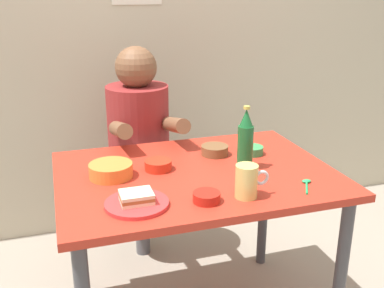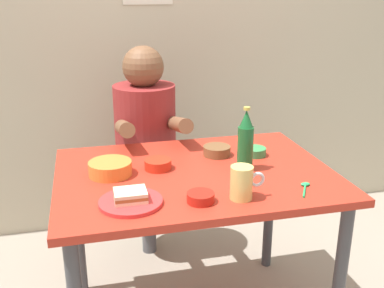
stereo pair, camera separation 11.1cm
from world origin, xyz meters
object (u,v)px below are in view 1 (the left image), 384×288
at_px(dining_table, 196,192).
at_px(soup_bowl_orange, 111,170).
at_px(sandwich, 136,197).
at_px(beer_mug, 247,181).
at_px(stool, 141,197).
at_px(beer_bottle, 245,141).
at_px(person_seated, 139,125).
at_px(plate_orange, 137,204).

bearing_deg(dining_table, soup_bowl_orange, 172.05).
xyz_separation_m(sandwich, beer_mug, (0.38, -0.05, 0.03)).
xyz_separation_m(dining_table, soup_bowl_orange, (-0.33, 0.05, 0.12)).
bearing_deg(stool, sandwich, -101.37).
xyz_separation_m(beer_mug, soup_bowl_orange, (-0.43, 0.32, -0.03)).
bearing_deg(beer_bottle, person_seated, 115.85).
relative_size(sandwich, beer_bottle, 0.42).
xyz_separation_m(stool, sandwich, (-0.17, -0.86, 0.42)).
bearing_deg(soup_bowl_orange, beer_bottle, -7.80).
relative_size(plate_orange, sandwich, 2.00).
distance_m(person_seated, soup_bowl_orange, 0.61).
relative_size(stool, person_seated, 0.63).
xyz_separation_m(stool, beer_mug, (0.21, -0.91, 0.45)).
distance_m(stool, beer_mug, 1.03).
relative_size(person_seated, soup_bowl_orange, 4.23).
relative_size(plate_orange, soup_bowl_orange, 1.29).
relative_size(stool, sandwich, 4.09).
bearing_deg(sandwich, beer_bottle, 22.39).
distance_m(stool, soup_bowl_orange, 0.75).
bearing_deg(sandwich, dining_table, 38.60).
distance_m(dining_table, soup_bowl_orange, 0.36).
distance_m(stool, beer_bottle, 0.89).
xyz_separation_m(sandwich, soup_bowl_orange, (-0.05, 0.27, -0.00)).
distance_m(sandwich, beer_mug, 0.39).
height_order(sandwich, beer_mug, beer_mug).
height_order(stool, beer_mug, beer_mug).
height_order(sandwich, beer_bottle, beer_bottle).
bearing_deg(beer_mug, plate_orange, 172.69).
relative_size(dining_table, soup_bowl_orange, 6.47).
bearing_deg(beer_mug, soup_bowl_orange, 143.35).
height_order(dining_table, beer_bottle, beer_bottle).
distance_m(stool, person_seated, 0.42).
bearing_deg(stool, beer_bottle, -64.53).
xyz_separation_m(person_seated, soup_bowl_orange, (-0.22, -0.57, 0.01)).
height_order(dining_table, person_seated, person_seated).
bearing_deg(stool, beer_mug, -76.84).
relative_size(sandwich, soup_bowl_orange, 0.65).
bearing_deg(soup_bowl_orange, dining_table, -7.95).
distance_m(dining_table, sandwich, 0.38).
bearing_deg(plate_orange, person_seated, 78.49).
height_order(stool, person_seated, person_seated).
relative_size(dining_table, beer_mug, 8.73).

